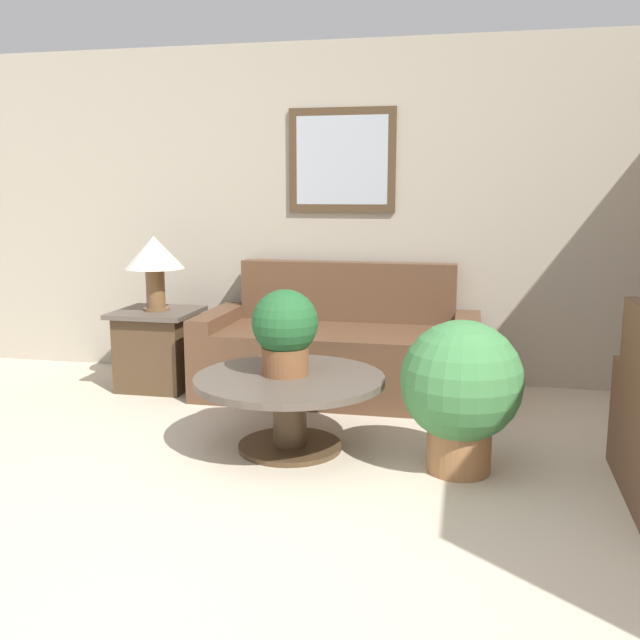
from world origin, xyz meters
The scene contains 8 objects.
ground_plane centered at (0.00, 0.00, 0.00)m, with size 20.00×20.00×0.00m, color beige.
wall_back centered at (0.00, 3.16, 1.31)m, with size 7.30×0.09×2.60m.
couch_main centered at (-0.02, 2.64, 0.31)m, with size 2.01×0.90×0.95m.
coffee_table centered at (-0.09, 1.45, 0.32)m, with size 1.10×1.10×0.44m.
side_table centered at (-1.40, 2.53, 0.30)m, with size 0.59×0.59×0.60m.
table_lamp centered at (-1.40, 2.53, 1.00)m, with size 0.44×0.44×0.56m.
potted_plant_on_table centered at (-0.12, 1.48, 0.70)m, with size 0.38×0.38×0.49m.
potted_plant_floor centered at (0.88, 1.32, 0.46)m, with size 0.65×0.65×0.82m.
Camera 1 is at (0.90, -2.38, 1.48)m, focal length 40.00 mm.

